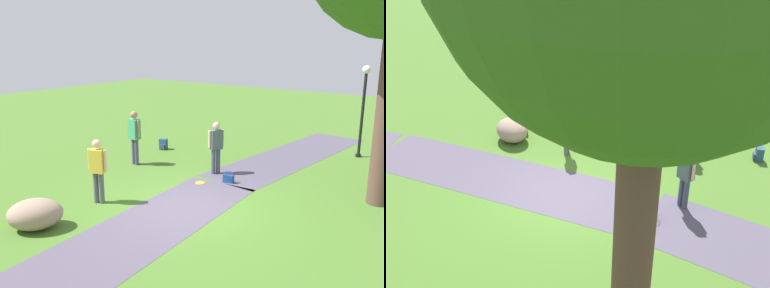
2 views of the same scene
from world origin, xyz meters
TOP-DOWN VIEW (x-y plane):
  - ground_plane at (0.00, 0.00)m, footprint 48.00×48.00m
  - footpath_segment_near at (-6.02, 0.11)m, footprint 8.16×2.82m
  - footpath_segment_mid at (1.95, -0.00)m, footprint 8.12×2.60m
  - lamp_post at (-7.27, 2.03)m, footprint 0.28×0.28m
  - lawn_boulder at (2.96, -1.95)m, footprint 1.50×1.44m
  - woman_with_handbag at (-2.67, -0.95)m, footprint 0.46×0.39m
  - man_near_boulder at (1.09, -2.00)m, footprint 0.34×0.50m
  - passerby_on_path at (-1.89, -3.63)m, footprint 0.29×0.52m
  - handbag_on_grass at (-2.18, -0.18)m, footprint 0.31×0.34m
  - backpack_by_boulder at (2.93, -2.50)m, footprint 0.34×0.35m
  - spare_backpack_on_lawn at (-3.93, -4.16)m, footprint 0.31×0.32m
  - frisbee_on_grass at (-1.65, -0.81)m, footprint 0.26×0.26m

SIDE VIEW (x-z plane):
  - ground_plane at x=0.00m, z-range 0.00..0.00m
  - footpath_segment_near at x=-6.02m, z-range 0.00..0.01m
  - footpath_segment_mid at x=1.95m, z-range 0.00..0.01m
  - frisbee_on_grass at x=-1.65m, z-range 0.00..0.02m
  - handbag_on_grass at x=-2.18m, z-range -0.01..0.29m
  - backpack_by_boulder at x=2.93m, z-range -0.01..0.39m
  - spare_backpack_on_lawn at x=-3.93m, z-range -0.01..0.39m
  - lawn_boulder at x=2.96m, z-range 0.00..0.69m
  - woman_with_handbag at x=-2.67m, z-range 0.12..1.75m
  - man_near_boulder at x=1.09m, z-range 0.13..1.79m
  - passerby_on_path at x=-1.89m, z-range 0.15..1.94m
  - lamp_post at x=-7.27m, z-range 0.39..3.58m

